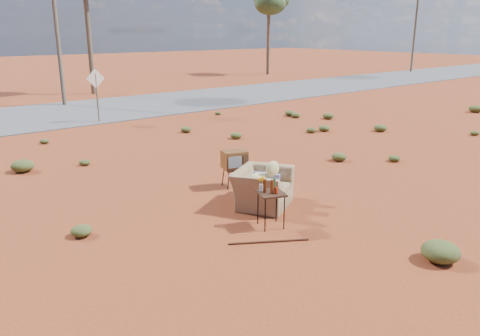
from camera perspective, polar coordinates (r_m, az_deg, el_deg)
ground at (r=9.71m, az=3.30°, el=-5.81°), size 140.00×140.00×0.00m
highway at (r=22.74m, az=-23.25°, el=5.85°), size 140.00×7.00×0.04m
armchair at (r=10.17m, az=2.81°, el=-1.71°), size 1.62×1.53×1.09m
tv_unit at (r=11.25m, az=-0.68°, el=0.95°), size 0.66×0.59×0.90m
side_table at (r=8.96m, az=3.57°, el=-2.82°), size 0.63×0.63×0.98m
rusty_bar at (r=8.53m, az=3.52°, el=-8.94°), size 1.27×0.81×0.04m
road_sign at (r=20.21m, az=-17.13°, el=9.54°), size 0.78×0.06×2.19m
eucalyptus_right at (r=41.61m, az=3.54°, el=19.50°), size 3.20×3.20×7.10m
utility_pole_center at (r=25.43m, az=-21.55°, el=16.40°), size 1.40×0.20×8.00m
utility_pole_east at (r=46.79m, az=20.60°, el=15.99°), size 1.40×0.20×8.00m
scrub_patch at (r=12.71m, az=-13.05°, el=-0.15°), size 17.49×8.07×0.33m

